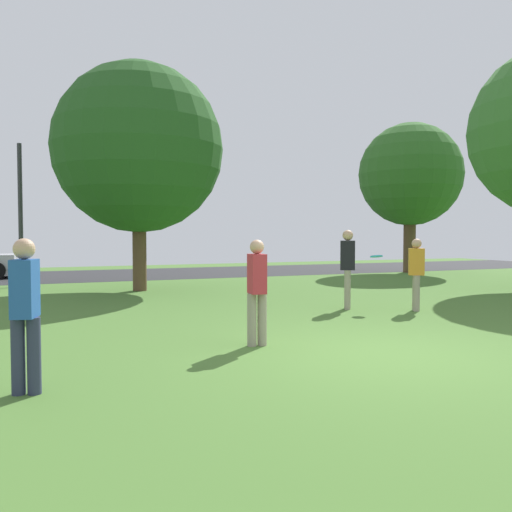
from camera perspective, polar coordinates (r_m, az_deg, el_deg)
The scene contains 10 objects.
ground_plane at distance 7.77m, azimuth 13.72°, elevation -10.14°, with size 44.00×44.00×0.00m, color #47702D.
road_strip at distance 22.63m, azimuth -10.87°, elevation -1.86°, with size 44.00×6.40×0.01m, color #28282B.
oak_tree_right at distance 16.10m, azimuth -12.47°, elevation 11.17°, with size 4.90×4.90×6.60m.
maple_tree_near at distance 23.95m, azimuth 16.21°, elevation 8.34°, with size 4.38×4.38×6.40m.
person_thrower at distance 12.06m, azimuth 16.80°, elevation -1.59°, with size 0.39×0.36×1.57m.
person_catcher at distance 11.96m, azimuth 9.79°, elevation -0.96°, with size 0.39×0.36×1.76m.
person_bystander at distance 7.94m, azimuth 0.10°, elevation -3.44°, with size 0.30×0.34×1.59m.
person_walking at distance 6.05m, azimuth -23.49°, elevation -5.22°, with size 0.30×0.37×1.63m.
frisbee_disc at distance 11.97m, azimuth 12.78°, elevation -0.03°, with size 0.31×0.31×0.07m.
street_lamp_post at distance 18.34m, azimuth -23.91°, elevation 4.01°, with size 0.14×0.14×4.50m, color #2D2D33.
Camera 1 is at (-4.48, -6.12, 1.68)m, focal length 37.34 mm.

